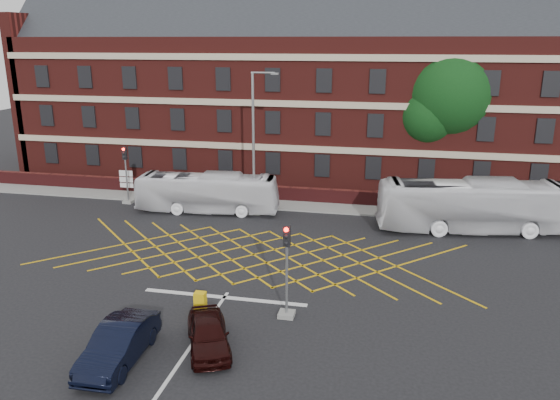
% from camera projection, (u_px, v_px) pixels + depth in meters
% --- Properties ---
extents(ground, '(120.00, 120.00, 0.00)m').
position_uv_depth(ground, '(244.00, 268.00, 29.22)').
color(ground, black).
rests_on(ground, ground).
extents(victorian_building, '(51.00, 12.17, 20.40)m').
position_uv_depth(victorian_building, '(313.00, 87.00, 47.60)').
color(victorian_building, '#511814').
rests_on(victorian_building, ground).
extents(boundary_wall, '(56.00, 0.50, 1.10)m').
position_uv_depth(boundary_wall, '(290.00, 194.00, 41.27)').
color(boundary_wall, '#471314').
rests_on(boundary_wall, ground).
extents(far_pavement, '(60.00, 3.00, 0.12)m').
position_uv_depth(far_pavement, '(288.00, 204.00, 40.47)').
color(far_pavement, slate).
rests_on(far_pavement, ground).
extents(box_junction_hatching, '(8.22, 8.22, 0.02)m').
position_uv_depth(box_junction_hatching, '(254.00, 255.00, 31.10)').
color(box_junction_hatching, '#CC990C').
rests_on(box_junction_hatching, ground).
extents(stop_line, '(8.00, 0.30, 0.02)m').
position_uv_depth(stop_line, '(224.00, 297.00, 25.94)').
color(stop_line, silver).
rests_on(stop_line, ground).
extents(centre_line, '(0.15, 14.00, 0.02)m').
position_uv_depth(centre_line, '(170.00, 377.00, 19.84)').
color(centre_line, silver).
rests_on(centre_line, ground).
extents(bus_left, '(10.18, 3.20, 2.79)m').
position_uv_depth(bus_left, '(207.00, 193.00, 38.50)').
color(bus_left, white).
rests_on(bus_left, ground).
extents(bus_right, '(12.29, 4.54, 3.35)m').
position_uv_depth(bus_right, '(474.00, 206.00, 34.52)').
color(bus_right, silver).
rests_on(bus_right, ground).
extents(car_navy, '(1.70, 4.55, 1.49)m').
position_uv_depth(car_navy, '(119.00, 344.00, 20.60)').
color(car_navy, black).
rests_on(car_navy, ground).
extents(car_maroon, '(2.99, 4.19, 1.32)m').
position_uv_depth(car_maroon, '(208.00, 333.00, 21.49)').
color(car_maroon, black).
rests_on(car_maroon, ground).
extents(deciduous_tree, '(7.38, 7.01, 11.34)m').
position_uv_depth(deciduous_tree, '(448.00, 100.00, 41.81)').
color(deciduous_tree, black).
rests_on(deciduous_tree, ground).
extents(traffic_light_near, '(0.70, 0.70, 4.27)m').
position_uv_depth(traffic_light_near, '(287.00, 280.00, 23.68)').
color(traffic_light_near, slate).
rests_on(traffic_light_near, ground).
extents(traffic_light_far, '(0.70, 0.70, 4.27)m').
position_uv_depth(traffic_light_far, '(127.00, 180.00, 40.46)').
color(traffic_light_far, slate).
rests_on(traffic_light_far, ground).
extents(street_lamp, '(2.25, 1.00, 9.77)m').
position_uv_depth(street_lamp, '(255.00, 166.00, 37.50)').
color(street_lamp, slate).
rests_on(street_lamp, ground).
extents(direction_signs, '(1.10, 0.16, 2.20)m').
position_uv_depth(direction_signs, '(126.00, 180.00, 42.10)').
color(direction_signs, gray).
rests_on(direction_signs, ground).
extents(utility_cabinet, '(0.50, 0.40, 0.97)m').
position_uv_depth(utility_cabinet, '(200.00, 302.00, 24.41)').
color(utility_cabinet, '#DFB40D').
rests_on(utility_cabinet, ground).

